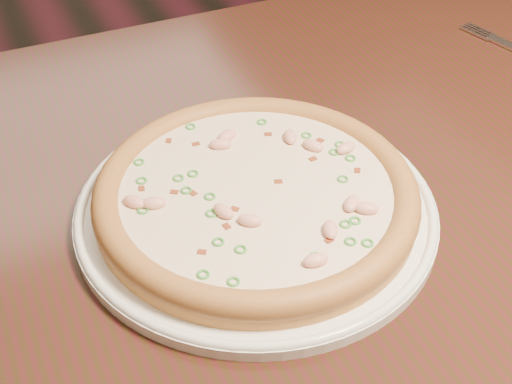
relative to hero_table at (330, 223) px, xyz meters
name	(u,v)px	position (x,y,z in m)	size (l,w,h in m)	color
ground	(268,174)	(0.32, 0.85, -0.65)	(9.00, 9.00, 0.00)	black
hero_table	(330,223)	(0.00, 0.00, 0.00)	(1.20, 0.80, 0.75)	black
plate	(256,208)	(-0.12, -0.05, 0.11)	(0.36, 0.36, 0.02)	white
pizza	(256,194)	(-0.12, -0.05, 0.13)	(0.32, 0.32, 0.03)	#CD8040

